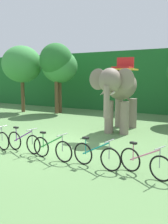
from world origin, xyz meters
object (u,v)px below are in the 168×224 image
at_px(bike_pink, 145,163).
at_px(bike_teal, 96,155).
at_px(elephant, 120,88).
at_px(bike_green, 52,148).
at_px(tree_center_right, 22,64).
at_px(bike_purple, 24,142).
at_px(tree_right, 60,67).
at_px(tree_far_left, 56,61).

bearing_deg(bike_pink, bike_teal, -176.04).
distance_m(elephant, bike_green, 5.65).
bearing_deg(elephant, bike_teal, -74.37).
bearing_deg(tree_center_right, bike_purple, -45.90).
height_order(tree_center_right, bike_green, tree_center_right).
bearing_deg(tree_right, bike_pink, -43.88).
bearing_deg(bike_purple, bike_teal, -1.95).
relative_size(tree_far_left, bike_purple, 3.08).
xyz_separation_m(bike_green, bike_teal, (1.65, 0.05, 0.00)).
bearing_deg(bike_pink, bike_green, -177.13).
bearing_deg(elephant, bike_purple, -107.18).
height_order(elephant, bike_green, elephant).
relative_size(tree_far_left, bike_green, 3.08).
relative_size(elephant, bike_purple, 2.47).
bearing_deg(elephant, tree_right, 148.54).
xyz_separation_m(bike_teal, bike_pink, (1.48, 0.10, 0.00)).
xyz_separation_m(tree_right, bike_purple, (5.10, -9.29, -3.15)).
relative_size(tree_right, bike_purple, 2.81).
height_order(tree_center_right, elephant, tree_center_right).
height_order(elephant, bike_purple, elephant).
xyz_separation_m(tree_center_right, tree_far_left, (2.81, 0.69, 0.23)).
distance_m(tree_far_left, tree_right, 0.59).
distance_m(tree_far_left, bike_pink, 13.61).
distance_m(tree_center_right, bike_pink, 15.31).
bearing_deg(tree_far_left, bike_purple, -60.01).
xyz_separation_m(tree_center_right, bike_pink, (12.49, -8.19, -3.34)).
relative_size(tree_far_left, elephant, 1.25).
relative_size(tree_center_right, bike_green, 3.02).
height_order(tree_far_left, elephant, tree_far_left).
xyz_separation_m(tree_far_left, bike_pink, (9.68, -8.88, -3.58)).
relative_size(bike_green, bike_pink, 1.03).
distance_m(tree_center_right, bike_purple, 11.88).
distance_m(tree_right, bike_green, 11.91).
xyz_separation_m(tree_far_left, bike_purple, (5.12, -8.87, -3.58)).
distance_m(bike_green, bike_pink, 3.13).
distance_m(elephant, bike_teal, 5.79).
bearing_deg(tree_far_left, bike_green, -54.03).
bearing_deg(tree_far_left, tree_right, 86.78).
relative_size(tree_right, bike_pink, 2.90).
bearing_deg(tree_center_right, elephant, -17.46).
height_order(elephant, bike_pink, elephant).
bearing_deg(bike_teal, bike_pink, 3.96).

